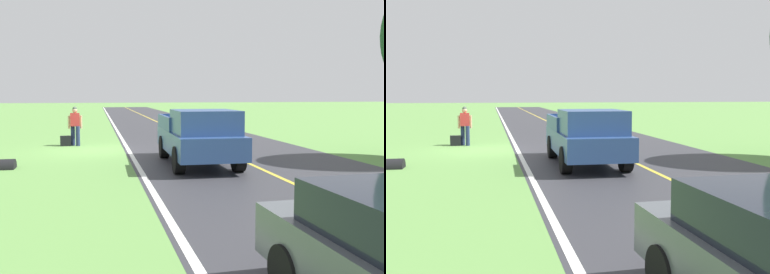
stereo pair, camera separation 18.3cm
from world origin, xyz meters
TOP-DOWN VIEW (x-y plane):
  - ground_plane at (0.00, 0.00)m, footprint 200.00×200.00m
  - road_surface at (-5.00, 0.00)m, footprint 7.69×120.00m
  - lane_edge_line at (-1.33, 0.00)m, footprint 0.16×117.60m
  - lane_centre_line at (-5.00, 0.00)m, footprint 0.14×117.60m
  - hitchhiker_walking at (0.87, -1.88)m, footprint 0.62×0.51m
  - suitcase_carried at (1.29, -1.79)m, footprint 0.46×0.21m
  - pickup_truck_passing at (-3.30, 4.62)m, footprint 2.19×5.44m
  - drainage_culvert at (2.83, 4.05)m, footprint 0.80×0.60m

SIDE VIEW (x-z plane):
  - ground_plane at x=0.00m, z-range 0.00..0.00m
  - drainage_culvert at x=2.83m, z-range -0.30..0.30m
  - road_surface at x=-5.00m, z-range 0.00..0.00m
  - lane_edge_line at x=-1.33m, z-range 0.00..0.01m
  - lane_centre_line at x=-5.00m, z-range 0.00..0.01m
  - suitcase_carried at x=1.29m, z-range 0.00..0.46m
  - pickup_truck_passing at x=-3.30m, z-range 0.06..1.88m
  - hitchhiker_walking at x=0.87m, z-range 0.11..1.85m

